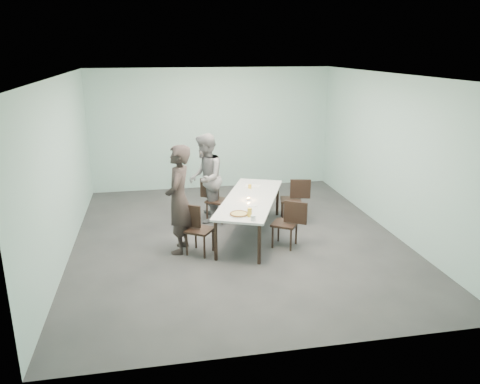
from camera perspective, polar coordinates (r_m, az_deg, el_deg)
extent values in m
plane|color=#333335|center=(8.90, -0.34, -5.64)|extent=(7.00, 7.00, 0.00)
cube|color=#A1CBC5|center=(11.82, -3.44, 7.65)|extent=(6.00, 0.02, 3.00)
cube|color=#A1CBC5|center=(5.18, 6.67, -5.06)|extent=(6.00, 0.02, 3.00)
cube|color=#A1CBC5|center=(8.44, -20.84, 2.68)|extent=(0.02, 7.00, 3.00)
cube|color=#A1CBC5|center=(9.43, 17.94, 4.40)|extent=(0.02, 7.00, 3.00)
cube|color=white|center=(8.21, -0.37, 14.03)|extent=(6.00, 7.00, 0.02)
cube|color=white|center=(8.80, 1.28, -0.83)|extent=(1.81, 2.75, 0.04)
cylinder|color=black|center=(7.89, -2.98, -5.94)|extent=(0.06, 0.06, 0.71)
cylinder|color=black|center=(10.12, 0.42, -0.63)|extent=(0.06, 0.06, 0.71)
cylinder|color=black|center=(7.75, 2.36, -6.37)|extent=(0.06, 0.06, 0.71)
cylinder|color=black|center=(10.02, 4.58, -0.88)|extent=(0.06, 0.06, 0.71)
cube|color=black|center=(8.15, -4.94, -4.65)|extent=(0.58, 0.58, 0.04)
cube|color=black|center=(8.15, -6.18, -2.88)|extent=(0.37, 0.26, 0.40)
cylinder|color=black|center=(8.17, -6.51, -6.34)|extent=(0.04, 0.04, 0.41)
cylinder|color=black|center=(8.45, -5.41, -5.50)|extent=(0.04, 0.04, 0.41)
cylinder|color=black|center=(8.02, -4.36, -6.73)|extent=(0.04, 0.04, 0.41)
cylinder|color=black|center=(8.30, -3.32, -5.86)|extent=(0.04, 0.04, 0.41)
cube|color=black|center=(9.65, -2.70, -1.07)|extent=(0.58, 0.58, 0.04)
cube|color=black|center=(9.66, -3.74, 0.42)|extent=(0.37, 0.27, 0.40)
cylinder|color=black|center=(9.66, -4.03, -2.51)|extent=(0.04, 0.04, 0.41)
cylinder|color=black|center=(9.94, -3.14, -1.90)|extent=(0.04, 0.04, 0.41)
cylinder|color=black|center=(9.51, -2.21, -2.78)|extent=(0.04, 0.04, 0.41)
cylinder|color=black|center=(9.80, -1.35, -2.16)|extent=(0.04, 0.04, 0.41)
cube|color=black|center=(8.44, 5.49, -3.87)|extent=(0.58, 0.58, 0.04)
cube|color=black|center=(8.31, 6.78, -2.50)|extent=(0.37, 0.26, 0.40)
cylinder|color=black|center=(8.63, 6.86, -5.04)|extent=(0.04, 0.04, 0.41)
cylinder|color=black|center=(8.33, 6.21, -5.86)|extent=(0.04, 0.04, 0.41)
cylinder|color=black|center=(8.72, 4.71, -4.73)|extent=(0.04, 0.04, 0.41)
cylinder|color=black|center=(8.42, 3.99, -5.54)|extent=(0.04, 0.04, 0.41)
cube|color=black|center=(9.76, 6.20, -0.95)|extent=(0.51, 0.51, 0.04)
cube|color=black|center=(9.70, 7.37, 0.38)|extent=(0.42, 0.14, 0.40)
cylinder|color=black|center=(10.01, 7.07, -1.89)|extent=(0.04, 0.04, 0.41)
cylinder|color=black|center=(9.69, 7.22, -2.54)|extent=(0.04, 0.04, 0.41)
cylinder|color=black|center=(9.98, 5.13, -1.87)|extent=(0.04, 0.04, 0.41)
cylinder|color=black|center=(9.66, 5.21, -2.52)|extent=(0.04, 0.04, 0.41)
imported|color=black|center=(8.11, -7.47, -0.91)|extent=(0.63, 0.79, 1.91)
imported|color=slate|center=(9.55, -4.24, 1.70)|extent=(0.84, 1.00, 1.82)
cylinder|color=white|center=(7.89, -0.11, -2.79)|extent=(0.34, 0.34, 0.01)
cylinder|color=#E8D684|center=(7.89, -0.11, -2.69)|extent=(0.30, 0.30, 0.01)
torus|color=brown|center=(7.89, -0.11, -2.66)|extent=(0.32, 0.32, 0.03)
cylinder|color=white|center=(8.36, 1.50, -1.63)|extent=(0.18, 0.18, 0.01)
cylinder|color=gold|center=(7.79, 1.18, -2.51)|extent=(0.08, 0.08, 0.15)
cylinder|color=silver|center=(7.63, 1.62, -3.19)|extent=(0.08, 0.08, 0.09)
cylinder|color=silver|center=(8.64, 1.01, -0.92)|extent=(0.06, 0.06, 0.03)
cylinder|color=orange|center=(8.63, 1.01, -0.77)|extent=(0.04, 0.04, 0.01)
cylinder|color=gold|center=(9.38, 1.20, 0.70)|extent=(0.07, 0.07, 0.08)
cube|color=silver|center=(9.55, 1.52, 0.77)|extent=(0.36, 0.32, 0.01)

